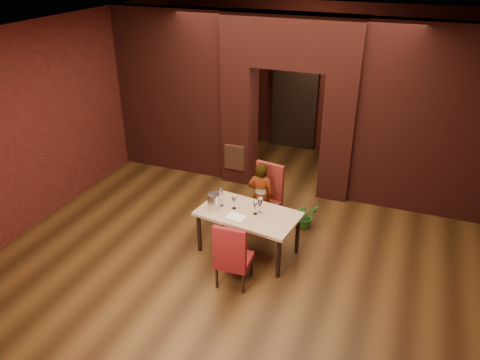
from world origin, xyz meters
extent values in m
plane|color=#472A11|center=(0.00, 0.00, 0.00)|extent=(8.00, 8.00, 0.00)
cube|color=silver|center=(0.00, 0.00, 3.20)|extent=(7.00, 8.00, 0.04)
cube|color=maroon|center=(0.00, 4.00, 1.60)|extent=(7.00, 0.04, 3.20)
cube|color=maroon|center=(0.00, -4.00, 1.60)|extent=(7.00, 0.04, 3.20)
cube|color=maroon|center=(-3.50, 0.00, 1.60)|extent=(0.04, 8.00, 3.20)
cube|color=maroon|center=(-0.95, 2.00, 1.15)|extent=(0.55, 0.55, 2.30)
cube|color=maroon|center=(0.95, 2.00, 1.15)|extent=(0.55, 0.55, 2.30)
cube|color=maroon|center=(0.00, 2.00, 2.75)|extent=(2.45, 0.55, 0.90)
cube|color=maroon|center=(-2.36, 2.00, 1.60)|extent=(2.28, 0.35, 3.20)
cube|color=maroon|center=(2.36, 2.00, 1.60)|extent=(2.28, 0.35, 3.20)
cube|color=#A2542F|center=(-0.95, 1.71, 0.55)|extent=(0.40, 0.03, 0.50)
cube|color=black|center=(-0.40, 3.94, 1.05)|extent=(0.90, 0.08, 2.10)
cube|color=black|center=(-0.40, 3.90, 1.05)|extent=(1.02, 0.04, 2.22)
cube|color=tan|center=(0.10, -0.33, 0.34)|extent=(1.56, 1.01, 0.69)
cube|color=maroon|center=(0.08, 0.43, 0.53)|extent=(0.56, 0.56, 1.07)
cube|color=maroon|center=(0.18, -1.08, 0.49)|extent=(0.47, 0.47, 0.99)
imported|color=white|center=(0.04, 0.38, 0.59)|extent=(0.45, 0.32, 1.17)
cube|color=white|center=(-0.03, -0.50, 0.69)|extent=(0.30, 0.24, 0.00)
cylinder|color=#B3B3BA|center=(-0.42, -0.40, 0.81)|extent=(0.20, 0.20, 0.24)
cylinder|color=white|center=(-0.37, -0.28, 0.83)|extent=(0.07, 0.07, 0.29)
imported|color=#25601B|center=(0.74, 0.67, 0.21)|extent=(0.50, 0.51, 0.43)
camera|label=1|loc=(2.14, -5.88, 4.24)|focal=35.00mm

